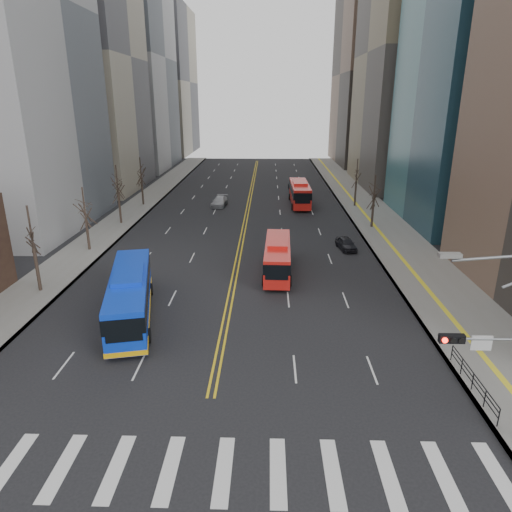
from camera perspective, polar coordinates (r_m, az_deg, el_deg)
ground at (r=22.09m, az=-7.43°, el=-24.96°), size 220.00×220.00×0.00m
sidewalk_right at (r=64.19m, az=14.61°, el=4.69°), size 7.00×130.00×0.15m
sidewalk_left at (r=65.51m, az=-15.87°, el=4.86°), size 5.00×130.00×0.15m
crosswalk at (r=22.08m, az=-7.43°, el=-24.95°), size 26.70×4.00×0.01m
centerline at (r=72.36m, az=-0.86°, el=6.82°), size 0.55×100.00×0.01m
office_towers at (r=84.66m, az=-0.43°, el=24.87°), size 83.00×134.00×58.00m
pedestrian_railing at (r=28.38m, az=25.50°, el=-13.69°), size 0.06×6.06×1.02m
street_trees at (r=52.28m, az=-9.79°, el=7.26°), size 35.20×47.20×7.60m
blue_bus at (r=34.43m, az=-15.46°, el=-4.62°), size 5.32×12.65×3.59m
red_bus_near at (r=41.81m, az=2.71°, el=0.12°), size 2.75×9.88×3.15m
red_bus_far at (r=70.05m, az=5.48°, el=7.98°), size 2.95×11.24×3.55m
car_white at (r=40.71m, az=-14.58°, el=-2.74°), size 2.66×3.97×1.24m
car_dark_mid at (r=49.78m, az=11.20°, el=1.54°), size 2.14×3.98×1.29m
car_silver at (r=69.33m, az=-4.58°, el=6.81°), size 2.41×5.01×1.41m
car_dark_far at (r=81.48m, az=5.13°, el=8.60°), size 3.15×5.13×1.33m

